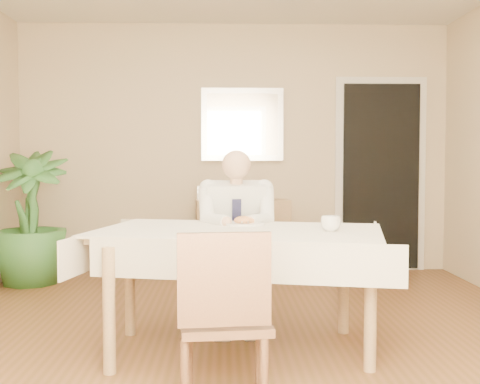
{
  "coord_description": "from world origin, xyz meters",
  "views": [
    {
      "loc": [
        -0.11,
        -3.86,
        1.17
      ],
      "look_at": [
        0.0,
        0.35,
        0.95
      ],
      "focal_mm": 45.0,
      "sensor_mm": 36.0,
      "label": 1
    }
  ],
  "objects_px": {
    "seated_man": "(237,228)",
    "potted_palm": "(30,217)",
    "chair_near": "(224,313)",
    "coffee_mug": "(331,223)",
    "dining_table": "(239,243)",
    "chair_far": "(236,247)",
    "sideboard": "(243,237)"
  },
  "relations": [
    {
      "from": "seated_man",
      "to": "dining_table",
      "type": "bearing_deg",
      "value": -90.0
    },
    {
      "from": "dining_table",
      "to": "chair_near",
      "type": "height_order",
      "value": "chair_near"
    },
    {
      "from": "sideboard",
      "to": "seated_man",
      "type": "bearing_deg",
      "value": -97.96
    },
    {
      "from": "dining_table",
      "to": "potted_palm",
      "type": "xyz_separation_m",
      "value": [
        -1.93,
        2.08,
        -0.03
      ]
    },
    {
      "from": "sideboard",
      "to": "coffee_mug",
      "type": "bearing_deg",
      "value": -85.55
    },
    {
      "from": "coffee_mug",
      "to": "sideboard",
      "type": "height_order",
      "value": "coffee_mug"
    },
    {
      "from": "seated_man",
      "to": "coffee_mug",
      "type": "xyz_separation_m",
      "value": [
        0.54,
        -0.7,
        0.11
      ]
    },
    {
      "from": "potted_palm",
      "to": "dining_table",
      "type": "bearing_deg",
      "value": -47.12
    },
    {
      "from": "chair_far",
      "to": "coffee_mug",
      "type": "height_order",
      "value": "chair_far"
    },
    {
      "from": "dining_table",
      "to": "potted_palm",
      "type": "bearing_deg",
      "value": 145.39
    },
    {
      "from": "dining_table",
      "to": "chair_near",
      "type": "bearing_deg",
      "value": -82.86
    },
    {
      "from": "chair_near",
      "to": "seated_man",
      "type": "bearing_deg",
      "value": 80.86
    },
    {
      "from": "dining_table",
      "to": "seated_man",
      "type": "distance_m",
      "value": 0.59
    },
    {
      "from": "chair_far",
      "to": "potted_palm",
      "type": "height_order",
      "value": "potted_palm"
    },
    {
      "from": "seated_man",
      "to": "potted_palm",
      "type": "distance_m",
      "value": 2.43
    },
    {
      "from": "dining_table",
      "to": "chair_far",
      "type": "xyz_separation_m",
      "value": [
        0.0,
        0.88,
        -0.15
      ]
    },
    {
      "from": "dining_table",
      "to": "chair_near",
      "type": "xyz_separation_m",
      "value": [
        -0.09,
        -0.96,
        -0.19
      ]
    },
    {
      "from": "potted_palm",
      "to": "chair_near",
      "type": "bearing_deg",
      "value": -58.78
    },
    {
      "from": "coffee_mug",
      "to": "chair_near",
      "type": "bearing_deg",
      "value": -126.76
    },
    {
      "from": "seated_man",
      "to": "potted_palm",
      "type": "xyz_separation_m",
      "value": [
        -1.93,
        1.48,
        -0.06
      ]
    },
    {
      "from": "chair_far",
      "to": "potted_palm",
      "type": "bearing_deg",
      "value": 140.48
    },
    {
      "from": "potted_palm",
      "to": "sideboard",
      "type": "bearing_deg",
      "value": 13.09
    },
    {
      "from": "seated_man",
      "to": "sideboard",
      "type": "xyz_separation_m",
      "value": [
        0.11,
        1.95,
        -0.31
      ]
    },
    {
      "from": "dining_table",
      "to": "chair_far",
      "type": "height_order",
      "value": "chair_far"
    },
    {
      "from": "chair_near",
      "to": "seated_man",
      "type": "height_order",
      "value": "seated_man"
    },
    {
      "from": "chair_far",
      "to": "coffee_mug",
      "type": "bearing_deg",
      "value": -69.15
    },
    {
      "from": "chair_far",
      "to": "seated_man",
      "type": "xyz_separation_m",
      "value": [
        -0.0,
        -0.29,
        0.18
      ]
    },
    {
      "from": "chair_near",
      "to": "coffee_mug",
      "type": "xyz_separation_m",
      "value": [
        0.63,
        0.85,
        0.32
      ]
    },
    {
      "from": "dining_table",
      "to": "coffee_mug",
      "type": "height_order",
      "value": "coffee_mug"
    },
    {
      "from": "chair_near",
      "to": "coffee_mug",
      "type": "distance_m",
      "value": 1.1
    },
    {
      "from": "chair_near",
      "to": "potted_palm",
      "type": "relative_size",
      "value": 0.68
    },
    {
      "from": "chair_far",
      "to": "sideboard",
      "type": "xyz_separation_m",
      "value": [
        0.11,
        1.67,
        -0.13
      ]
    }
  ]
}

